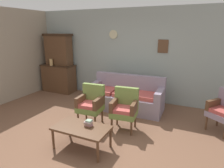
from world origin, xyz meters
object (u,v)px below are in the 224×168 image
at_px(side_cabinet, 59,78).
at_px(coffee_table, 82,129).
at_px(armchair_row_middle, 91,103).
at_px(book_stack_on_table, 88,123).
at_px(floral_couch, 126,97).
at_px(armchair_near_couch_end, 125,107).
at_px(vase_on_cabinet, 51,62).

relative_size(side_cabinet, coffee_table, 1.16).
distance_m(armchair_row_middle, book_stack_on_table, 0.96).
relative_size(floral_couch, armchair_near_couch_end, 2.22).
xyz_separation_m(coffee_table, book_stack_on_table, (0.10, 0.08, 0.10)).
distance_m(vase_on_cabinet, coffee_table, 3.71).
bearing_deg(armchair_near_couch_end, vase_on_cabinet, 156.40).
distance_m(side_cabinet, floral_couch, 2.74).
height_order(floral_couch, armchair_row_middle, same).
height_order(side_cabinet, coffee_table, side_cabinet).
bearing_deg(vase_on_cabinet, side_cabinet, 56.33).
bearing_deg(floral_couch, coffee_table, -91.44).
relative_size(vase_on_cabinet, armchair_near_couch_end, 0.24).
bearing_deg(armchair_near_couch_end, floral_couch, 109.61).
xyz_separation_m(side_cabinet, coffee_table, (2.63, -2.58, -0.09)).
xyz_separation_m(vase_on_cabinet, floral_couch, (2.81, -0.33, -0.71)).
bearing_deg(coffee_table, floral_couch, 88.56).
height_order(side_cabinet, floral_couch, side_cabinet).
bearing_deg(armchair_row_middle, coffee_table, -69.02).
distance_m(floral_couch, armchair_row_middle, 1.22).
xyz_separation_m(armchair_near_couch_end, coffee_table, (-0.43, -1.00, -0.12)).
xyz_separation_m(vase_on_cabinet, coffee_table, (2.75, -2.40, -0.66)).
bearing_deg(armchair_near_couch_end, book_stack_on_table, -109.97).
relative_size(armchair_near_couch_end, coffee_table, 0.90).
bearing_deg(floral_couch, armchair_row_middle, -109.69).
bearing_deg(floral_couch, vase_on_cabinet, 173.34).
bearing_deg(floral_couch, armchair_near_couch_end, -70.39).
bearing_deg(vase_on_cabinet, armchair_row_middle, -31.46).
bearing_deg(coffee_table, book_stack_on_table, 40.79).
distance_m(side_cabinet, armchair_near_couch_end, 3.45).
relative_size(armchair_row_middle, coffee_table, 0.90).
bearing_deg(book_stack_on_table, armchair_row_middle, 118.16).
relative_size(vase_on_cabinet, floral_couch, 0.11).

